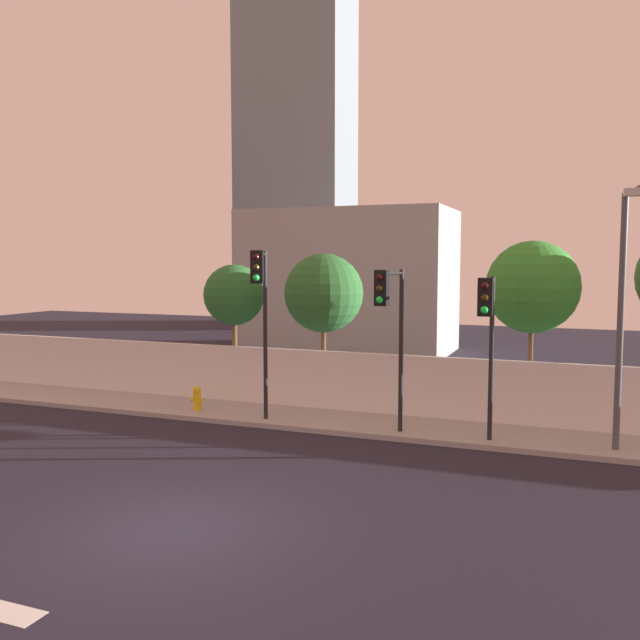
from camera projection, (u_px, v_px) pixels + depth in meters
ground_plane at (173, 529)px, 11.94m from camera, size 80.00×80.00×0.00m
sidewalk at (332, 421)px, 19.55m from camera, size 36.00×2.40×0.15m
perimeter_wall at (346, 381)px, 20.66m from camera, size 36.00×0.18×1.80m
traffic_light_left at (261, 299)px, 18.76m from camera, size 0.47×1.21×4.87m
traffic_light_center at (488, 323)px, 16.27m from camera, size 0.34×1.70×4.20m
traffic_light_right at (390, 315)px, 17.26m from camera, size 0.44×1.50×4.37m
street_lamp_curbside at (623, 298)px, 15.79m from camera, size 0.62×2.12×6.18m
fire_hydrant at (197, 397)px, 20.64m from camera, size 0.44×0.26×0.75m
roadside_tree_leftmost at (234, 296)px, 23.39m from camera, size 2.13×2.13×4.61m
roadside_tree_midleft at (324, 293)px, 22.17m from camera, size 2.62×2.62×4.99m
roadside_tree_midright at (532, 287)px, 19.78m from camera, size 2.73×2.73×5.34m
low_building_distant at (349, 281)px, 35.12m from camera, size 10.53×6.00×7.32m
tower_on_skyline at (296, 162)px, 48.46m from camera, size 7.77×5.00×23.65m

